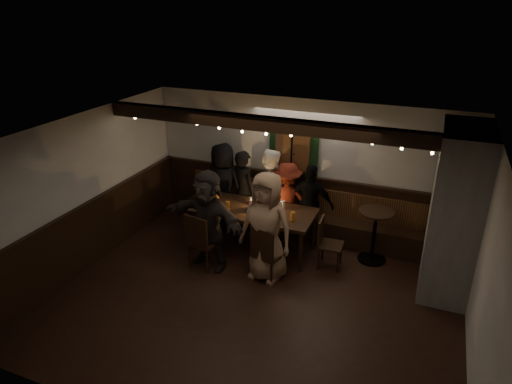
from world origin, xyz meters
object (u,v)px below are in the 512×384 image
at_px(chair_end, 326,240).
at_px(person_c, 269,192).
at_px(person_f, 208,220).
at_px(high_top, 375,229).
at_px(dining_table, 252,212).
at_px(person_b, 244,191).
at_px(person_g, 267,227).
at_px(person_a, 223,185).
at_px(person_d, 287,200).
at_px(chair_near_left, 201,239).
at_px(person_e, 311,204).
at_px(chair_near_right, 266,251).

height_order(chair_end, person_c, person_c).
bearing_deg(person_f, high_top, 37.58).
height_order(dining_table, high_top, dining_table).
height_order(person_b, person_g, person_g).
relative_size(person_a, person_d, 1.15).
distance_m(chair_near_left, person_e, 2.17).
bearing_deg(high_top, chair_end, -146.78).
bearing_deg(person_g, person_e, 84.66).
xyz_separation_m(person_c, person_d, (0.38, -0.04, -0.11)).
bearing_deg(person_c, high_top, 161.10).
bearing_deg(person_a, dining_table, 145.97).
height_order(high_top, person_b, person_b).
height_order(person_c, person_e, person_c).
relative_size(chair_near_left, person_g, 0.55).
bearing_deg(chair_near_left, person_a, 102.46).
bearing_deg(person_f, person_b, 101.97).
bearing_deg(person_e, person_d, 2.28).
bearing_deg(person_b, person_e, -155.44).
relative_size(chair_end, person_a, 0.52).
bearing_deg(person_c, person_b, -2.36).
relative_size(chair_near_right, person_d, 0.65).
relative_size(chair_near_right, person_a, 0.56).
relative_size(person_e, person_f, 0.87).
height_order(high_top, person_f, person_f).
distance_m(dining_table, chair_end, 1.40).
bearing_deg(chair_near_right, dining_table, 125.01).
bearing_deg(person_a, person_g, 139.01).
relative_size(person_b, person_d, 1.10).
xyz_separation_m(high_top, person_g, (-1.54, -1.17, 0.31)).
distance_m(dining_table, person_g, 0.95).
bearing_deg(chair_near_left, person_g, 9.68).
relative_size(dining_table, person_f, 1.30).
bearing_deg(person_g, person_b, 132.85).
relative_size(dining_table, chair_end, 2.56).
xyz_separation_m(chair_near_left, person_a, (-0.36, 1.61, 0.28)).
height_order(chair_end, high_top, high_top).
xyz_separation_m(chair_end, person_a, (-2.27, 0.73, 0.36)).
bearing_deg(chair_end, high_top, 33.22).
distance_m(person_a, person_e, 1.78).
xyz_separation_m(person_e, person_f, (-1.35, -1.47, 0.11)).
height_order(person_e, person_f, person_f).
xyz_separation_m(chair_near_left, chair_end, (1.91, 0.88, -0.08)).
bearing_deg(chair_near_left, chair_near_right, 4.22).
distance_m(chair_near_left, person_g, 1.17).
height_order(person_c, person_d, person_c).
bearing_deg(high_top, person_g, -142.95).
bearing_deg(high_top, dining_table, -168.60).
bearing_deg(person_e, person_a, 4.49).
height_order(person_b, person_f, person_f).
xyz_separation_m(chair_end, high_top, (0.73, 0.48, 0.11)).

